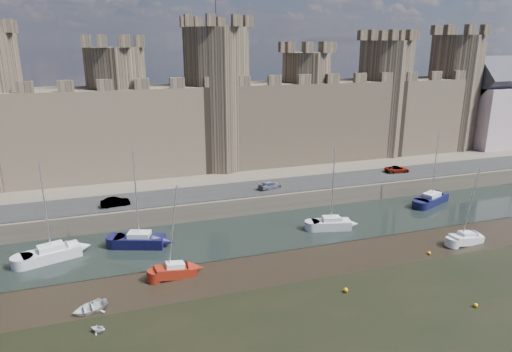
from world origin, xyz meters
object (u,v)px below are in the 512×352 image
object	(u,v)px
car_3	(397,169)
sailboat_1	(140,240)
sailboat_2	(331,223)
sailboat_4	(175,270)
sailboat_5	(466,238)
sailboat_0	(52,253)
sailboat_3	(431,199)
car_1	(115,202)
car_2	(270,185)

from	to	relation	value
car_3	sailboat_1	world-z (taller)	sailboat_1
sailboat_2	sailboat_4	bearing A→B (deg)	-151.12
sailboat_5	sailboat_1	bearing A→B (deg)	157.44
sailboat_0	sailboat_3	size ratio (longest dim) A/B	1.05
car_3	sailboat_2	bearing A→B (deg)	132.35
car_3	sailboat_5	bearing A→B (deg)	174.66
car_1	sailboat_0	world-z (taller)	sailboat_0
sailboat_0	sailboat_1	bearing A→B (deg)	-15.29
car_2	sailboat_1	distance (m)	21.51
sailboat_2	sailboat_4	xyz separation A→B (m)	(-20.97, -6.00, -0.11)
sailboat_2	sailboat_3	distance (m)	19.05
sailboat_2	sailboat_4	distance (m)	21.81
car_1	sailboat_5	world-z (taller)	sailboat_5
car_1	car_3	size ratio (longest dim) A/B	0.92
sailboat_0	sailboat_3	xyz separation A→B (m)	(52.06, 1.92, -0.04)
sailboat_4	sailboat_3	bearing A→B (deg)	9.05
sailboat_3	sailboat_5	xyz separation A→B (m)	(-5.19, -12.79, -0.13)
car_2	sailboat_1	bearing A→B (deg)	96.20
sailboat_4	car_3	bearing A→B (deg)	20.29
car_3	sailboat_2	distance (m)	22.59
car_3	sailboat_1	xyz separation A→B (m)	(-42.43, -10.29, -2.18)
sailboat_1	sailboat_4	world-z (taller)	sailboat_1
sailboat_3	sailboat_4	distance (m)	40.83
car_3	sailboat_4	xyz separation A→B (m)	(-39.54, -18.68, -2.33)
sailboat_1	sailboat_2	distance (m)	23.98
sailboat_2	sailboat_5	xyz separation A→B (m)	(13.45, -8.87, -0.16)
sailboat_1	car_3	bearing A→B (deg)	33.06
sailboat_1	sailboat_3	world-z (taller)	sailboat_1
car_1	sailboat_5	xyz separation A→B (m)	(39.64, -19.44, -2.42)
sailboat_0	sailboat_5	bearing A→B (deg)	-30.68
sailboat_3	sailboat_5	world-z (taller)	sailboat_3
sailboat_4	sailboat_5	world-z (taller)	sailboat_4
car_2	sailboat_3	size ratio (longest dim) A/B	0.35
sailboat_1	sailboat_2	world-z (taller)	sailboat_1
car_3	sailboat_4	size ratio (longest dim) A/B	0.41
sailboat_3	sailboat_1	bearing A→B (deg)	159.61
sailboat_0	sailboat_5	xyz separation A→B (m)	(46.87, -10.88, -0.17)
sailboat_5	car_1	bearing A→B (deg)	148.12
sailboat_3	sailboat_2	bearing A→B (deg)	169.43
sailboat_1	sailboat_2	size ratio (longest dim) A/B	1.07
sailboat_3	sailboat_4	xyz separation A→B (m)	(-39.61, -9.92, -0.08)
car_2	sailboat_2	size ratio (longest dim) A/B	0.35
car_1	car_3	bearing A→B (deg)	-94.00
car_1	sailboat_4	xyz separation A→B (m)	(5.21, -16.57, -2.38)
sailboat_4	sailboat_1	bearing A→B (deg)	104.00
car_2	car_1	bearing A→B (deg)	73.57
sailboat_2	sailboat_4	world-z (taller)	sailboat_2
car_2	sailboat_4	xyz separation A→B (m)	(-16.63, -17.17, -2.32)
sailboat_3	sailboat_4	bearing A→B (deg)	171.61
car_2	sailboat_4	bearing A→B (deg)	117.89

